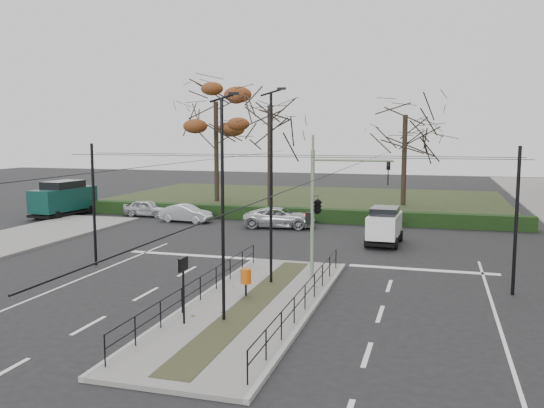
{
  "coord_description": "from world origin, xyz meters",
  "views": [
    {
      "loc": [
        6.5,
        -22.42,
        6.49
      ],
      "look_at": [
        -1.71,
        6.13,
        2.82
      ],
      "focal_mm": 38.0,
      "sensor_mm": 36.0,
      "label": 1
    }
  ],
  "objects_px": {
    "streetlamp_median_near": "(223,207)",
    "white_van": "(384,225)",
    "parked_car_first": "(147,208)",
    "traffic_light": "(320,204)",
    "streetlamp_median_far": "(271,185)",
    "parked_car_second": "(186,213)",
    "parked_car_fourth": "(280,218)",
    "bare_tree_center": "(405,121)",
    "green_van": "(64,198)",
    "rust_tree": "(216,102)",
    "bare_tree_near": "(270,113)",
    "litter_bin": "(246,277)",
    "info_panel": "(183,272)"
  },
  "relations": [
    {
      "from": "white_van",
      "to": "traffic_light",
      "type": "bearing_deg",
      "value": -102.53
    },
    {
      "from": "streetlamp_median_near",
      "to": "bare_tree_center",
      "type": "height_order",
      "value": "bare_tree_center"
    },
    {
      "from": "traffic_light",
      "to": "info_panel",
      "type": "xyz_separation_m",
      "value": [
        -3.11,
        -7.48,
        -1.5
      ]
    },
    {
      "from": "rust_tree",
      "to": "bare_tree_near",
      "type": "xyz_separation_m",
      "value": [
        7.11,
        -6.31,
        -1.35
      ]
    },
    {
      "from": "parked_car_second",
      "to": "bare_tree_near",
      "type": "xyz_separation_m",
      "value": [
        4.7,
        6.01,
        7.41
      ]
    },
    {
      "from": "info_panel",
      "to": "parked_car_second",
      "type": "xyz_separation_m",
      "value": [
        -9.62,
        21.31,
        -1.28
      ]
    },
    {
      "from": "parked_car_fourth",
      "to": "green_van",
      "type": "relative_size",
      "value": 0.85
    },
    {
      "from": "streetlamp_median_near",
      "to": "green_van",
      "type": "height_order",
      "value": "streetlamp_median_near"
    },
    {
      "from": "traffic_light",
      "to": "bare_tree_center",
      "type": "relative_size",
      "value": 0.53
    },
    {
      "from": "streetlamp_median_far",
      "to": "white_van",
      "type": "relative_size",
      "value": 2.03
    },
    {
      "from": "parked_car_first",
      "to": "bare_tree_near",
      "type": "relative_size",
      "value": 0.33
    },
    {
      "from": "streetlamp_median_near",
      "to": "rust_tree",
      "type": "bearing_deg",
      "value": 111.87
    },
    {
      "from": "litter_bin",
      "to": "streetlamp_median_far",
      "type": "distance_m",
      "value": 4.1
    },
    {
      "from": "green_van",
      "to": "rust_tree",
      "type": "height_order",
      "value": "rust_tree"
    },
    {
      "from": "traffic_light",
      "to": "rust_tree",
      "type": "bearing_deg",
      "value": 120.08
    },
    {
      "from": "streetlamp_median_far",
      "to": "info_panel",
      "type": "bearing_deg",
      "value": -102.65
    },
    {
      "from": "streetlamp_median_far",
      "to": "parked_car_second",
      "type": "xyz_separation_m",
      "value": [
        -10.96,
        15.34,
        -3.68
      ]
    },
    {
      "from": "traffic_light",
      "to": "bare_tree_near",
      "type": "height_order",
      "value": "bare_tree_near"
    },
    {
      "from": "parked_car_first",
      "to": "white_van",
      "type": "height_order",
      "value": "white_van"
    },
    {
      "from": "info_panel",
      "to": "bare_tree_near",
      "type": "bearing_deg",
      "value": 100.22
    },
    {
      "from": "traffic_light",
      "to": "green_van",
      "type": "height_order",
      "value": "traffic_light"
    },
    {
      "from": "streetlamp_median_near",
      "to": "parked_car_first",
      "type": "distance_m",
      "value": 27.14
    },
    {
      "from": "white_van",
      "to": "streetlamp_median_near",
      "type": "bearing_deg",
      "value": -103.98
    },
    {
      "from": "green_van",
      "to": "parked_car_second",
      "type": "bearing_deg",
      "value": -0.72
    },
    {
      "from": "info_panel",
      "to": "rust_tree",
      "type": "xyz_separation_m",
      "value": [
        -12.04,
        33.63,
        7.48
      ]
    },
    {
      "from": "traffic_light",
      "to": "white_van",
      "type": "xyz_separation_m",
      "value": [
        2.04,
        9.19,
        -2.26
      ]
    },
    {
      "from": "traffic_light",
      "to": "green_van",
      "type": "distance_m",
      "value": 27.17
    },
    {
      "from": "parked_car_fourth",
      "to": "bare_tree_center",
      "type": "relative_size",
      "value": 0.47
    },
    {
      "from": "traffic_light",
      "to": "parked_car_fourth",
      "type": "relative_size",
      "value": 1.13
    },
    {
      "from": "litter_bin",
      "to": "bare_tree_near",
      "type": "height_order",
      "value": "bare_tree_near"
    },
    {
      "from": "green_van",
      "to": "bare_tree_center",
      "type": "distance_m",
      "value": 29.45
    },
    {
      "from": "streetlamp_median_far",
      "to": "bare_tree_center",
      "type": "xyz_separation_m",
      "value": [
        3.84,
        29.28,
        3.2
      ]
    },
    {
      "from": "info_panel",
      "to": "parked_car_fourth",
      "type": "relative_size",
      "value": 0.45
    },
    {
      "from": "traffic_light",
      "to": "white_van",
      "type": "height_order",
      "value": "traffic_light"
    },
    {
      "from": "parked_car_first",
      "to": "green_van",
      "type": "xyz_separation_m",
      "value": [
        -6.37,
        -1.68,
        0.79
      ]
    },
    {
      "from": "traffic_light",
      "to": "green_van",
      "type": "relative_size",
      "value": 0.96
    },
    {
      "from": "bare_tree_center",
      "to": "info_panel",
      "type": "bearing_deg",
      "value": -98.35
    },
    {
      "from": "streetlamp_median_near",
      "to": "white_van",
      "type": "height_order",
      "value": "streetlamp_median_near"
    },
    {
      "from": "parked_car_fourth",
      "to": "white_van",
      "type": "distance_m",
      "value": 8.56
    },
    {
      "from": "green_van",
      "to": "rust_tree",
      "type": "bearing_deg",
      "value": 56.48
    },
    {
      "from": "traffic_light",
      "to": "streetlamp_median_far",
      "type": "xyz_separation_m",
      "value": [
        -1.77,
        -1.51,
        0.9
      ]
    },
    {
      "from": "bare_tree_center",
      "to": "bare_tree_near",
      "type": "bearing_deg",
      "value": -141.87
    },
    {
      "from": "streetlamp_median_far",
      "to": "rust_tree",
      "type": "distance_m",
      "value": 31.14
    },
    {
      "from": "parked_car_fourth",
      "to": "bare_tree_center",
      "type": "height_order",
      "value": "bare_tree_center"
    },
    {
      "from": "traffic_light",
      "to": "litter_bin",
      "type": "height_order",
      "value": "traffic_light"
    },
    {
      "from": "info_panel",
      "to": "parked_car_second",
      "type": "distance_m",
      "value": 23.41
    },
    {
      "from": "traffic_light",
      "to": "parked_car_second",
      "type": "relative_size",
      "value": 1.45
    },
    {
      "from": "traffic_light",
      "to": "streetlamp_median_near",
      "type": "height_order",
      "value": "streetlamp_median_near"
    },
    {
      "from": "bare_tree_center",
      "to": "bare_tree_near",
      "type": "xyz_separation_m",
      "value": [
        -10.1,
        -7.93,
        0.53
      ]
    },
    {
      "from": "litter_bin",
      "to": "white_van",
      "type": "relative_size",
      "value": 0.27
    }
  ]
}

